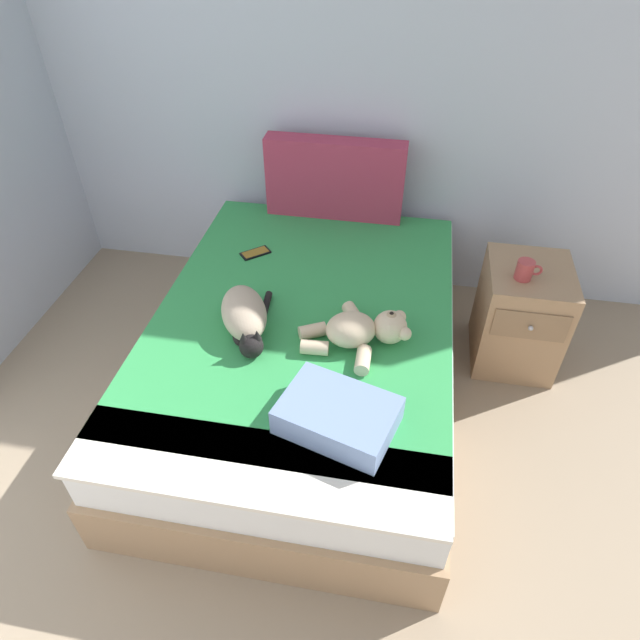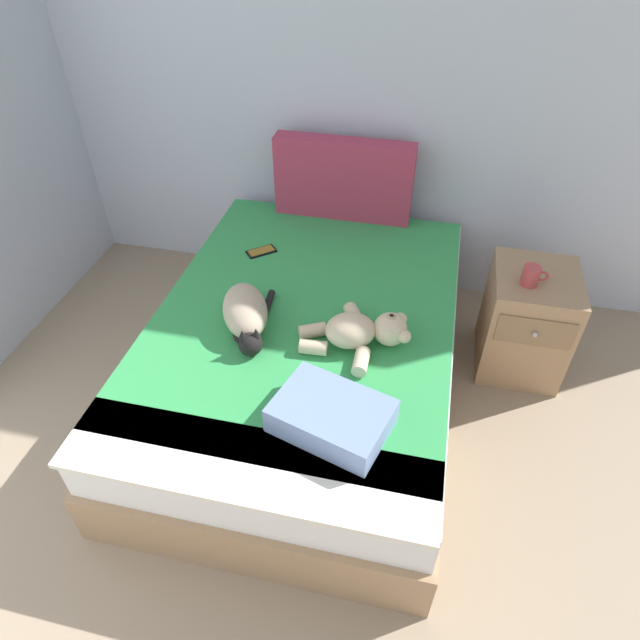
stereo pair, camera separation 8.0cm
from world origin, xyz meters
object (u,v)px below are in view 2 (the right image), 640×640
object	(u,v)px
cat	(246,314)
mug	(531,276)
bed	(306,354)
nightstand	(525,321)
teddy_bear	(362,331)
cell_phone	(261,251)
throw_pillow	(332,416)
patterned_cushion	(344,179)

from	to	relation	value
cat	mug	size ratio (longest dim) A/B	3.69
bed	cat	world-z (taller)	cat
nightstand	mug	xyz separation A→B (m)	(-0.06, -0.07, 0.33)
bed	teddy_bear	distance (m)	0.45
teddy_bear	cell_phone	bearing A→B (deg)	137.64
nightstand	throw_pillow	bearing A→B (deg)	-127.12
teddy_bear	nightstand	world-z (taller)	teddy_bear
cat	teddy_bear	distance (m)	0.50
throw_pillow	nightstand	distance (m)	1.33
cat	nightstand	xyz separation A→B (m)	(1.26, 0.59, -0.30)
cat	teddy_bear	xyz separation A→B (m)	(0.50, 0.01, -0.01)
patterned_cushion	teddy_bear	bearing A→B (deg)	-74.78
bed	throw_pillow	bearing A→B (deg)	-67.39
cell_phone	nightstand	world-z (taller)	nightstand
bed	patterned_cushion	xyz separation A→B (m)	(-0.00, 0.89, 0.48)
patterned_cushion	cat	bearing A→B (deg)	-102.19
bed	patterned_cushion	bearing A→B (deg)	90.06
throw_pillow	mug	world-z (taller)	mug
cat	throw_pillow	bearing A→B (deg)	-43.73
throw_pillow	nightstand	size ratio (longest dim) A/B	0.71
patterned_cushion	cat	xyz separation A→B (m)	(-0.22, -1.03, -0.15)
throw_pillow	mug	xyz separation A→B (m)	(0.73, 0.97, 0.04)
teddy_bear	throw_pillow	bearing A→B (deg)	-93.92
throw_pillow	cat	bearing A→B (deg)	136.27
throw_pillow	mug	distance (m)	1.21
throw_pillow	cell_phone	bearing A→B (deg)	119.86
cat	bed	bearing A→B (deg)	32.46
throw_pillow	mug	size ratio (longest dim) A/B	3.33
bed	throw_pillow	world-z (taller)	throw_pillow
bed	patterned_cushion	size ratio (longest dim) A/B	2.58
cell_phone	nightstand	distance (m)	1.39
patterned_cushion	teddy_bear	size ratio (longest dim) A/B	1.57
bed	nightstand	distance (m)	1.13
cat	cell_phone	world-z (taller)	cat
cell_phone	throw_pillow	distance (m)	1.17
teddy_bear	mug	distance (m)	0.87
bed	mug	bearing A→B (deg)	21.05
throw_pillow	bed	bearing A→B (deg)	112.61
cell_phone	nightstand	bearing A→B (deg)	0.95
teddy_bear	throw_pillow	world-z (taller)	teddy_bear
mug	throw_pillow	bearing A→B (deg)	-127.03
patterned_cushion	mug	world-z (taller)	patterned_cushion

